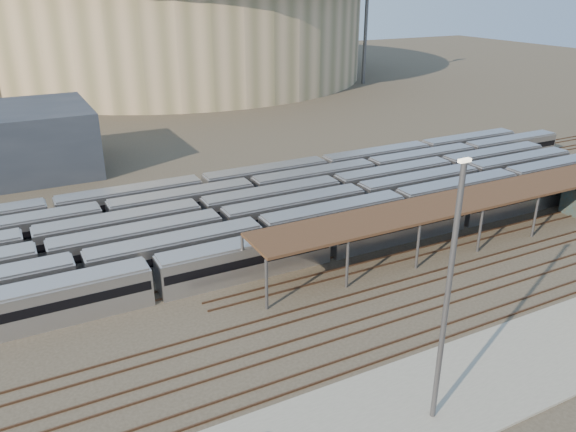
# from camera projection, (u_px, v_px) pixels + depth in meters

# --- Properties ---
(ground) EXTENTS (420.00, 420.00, 0.00)m
(ground) POSITION_uv_depth(u_px,v_px,m) (349.00, 295.00, 53.42)
(ground) COLOR #383026
(ground) RESTS_ON ground
(apron) EXTENTS (50.00, 9.00, 0.20)m
(apron) POSITION_uv_depth(u_px,v_px,m) (406.00, 409.00, 38.97)
(apron) COLOR gray
(apron) RESTS_ON ground
(subway_trains) EXTENTS (121.78, 23.90, 3.60)m
(subway_trains) POSITION_uv_depth(u_px,v_px,m) (242.00, 216.00, 66.59)
(subway_trains) COLOR #ACADB1
(subway_trains) RESTS_ON ground
(inspection_shed) EXTENTS (60.30, 6.00, 5.30)m
(inspection_shed) POSITION_uv_depth(u_px,v_px,m) (493.00, 195.00, 64.10)
(inspection_shed) COLOR #505055
(inspection_shed) RESTS_ON ground
(empty_tracks) EXTENTS (170.00, 9.62, 0.18)m
(empty_tracks) POSITION_uv_depth(u_px,v_px,m) (380.00, 320.00, 49.29)
(empty_tracks) COLOR #4C3323
(empty_tracks) RESTS_ON ground
(stadium) EXTENTS (124.00, 124.00, 32.50)m
(stadium) POSITION_uv_depth(u_px,v_px,m) (170.00, 21.00, 172.45)
(stadium) COLOR tan
(stadium) RESTS_ON ground
(floodlight_2) EXTENTS (4.00, 1.00, 38.40)m
(floodlight_2) POSITION_uv_depth(u_px,v_px,m) (367.00, 9.00, 157.10)
(floodlight_2) COLOR #505055
(floodlight_2) RESTS_ON ground
(floodlight_3) EXTENTS (4.00, 1.00, 38.40)m
(floodlight_3) POSITION_uv_depth(u_px,v_px,m) (39.00, 6.00, 172.41)
(floodlight_3) COLOR #505055
(floodlight_3) RESTS_ON ground
(yard_light_pole) EXTENTS (0.81, 0.36, 18.21)m
(yard_light_pole) POSITION_uv_depth(u_px,v_px,m) (447.00, 299.00, 34.70)
(yard_light_pole) COLOR #505055
(yard_light_pole) RESTS_ON apron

